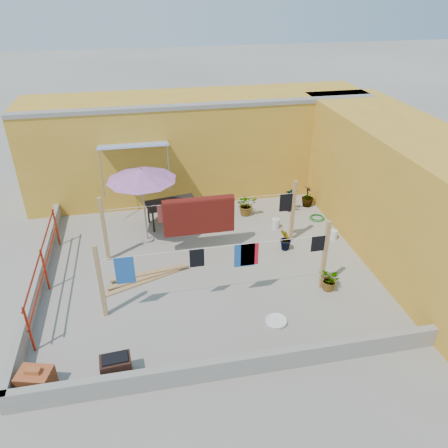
{
  "coord_description": "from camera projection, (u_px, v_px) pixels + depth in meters",
  "views": [
    {
      "loc": [
        -1.41,
        -9.11,
        6.48
      ],
      "look_at": [
        0.49,
        0.3,
        1.01
      ],
      "focal_mm": 35.0,
      "sensor_mm": 36.0,
      "label": 1
    }
  ],
  "objects": [
    {
      "name": "brazier",
      "position": [
        116.0,
        368.0,
        7.98
      ],
      "size": [
        0.58,
        0.41,
        0.5
      ],
      "color": "black",
      "rests_on": "ground"
    },
    {
      "name": "wall_back",
      "position": [
        198.0,
        144.0,
        14.49
      ],
      "size": [
        11.0,
        3.27,
        3.21
      ],
      "color": "gold",
      "rests_on": "ground"
    },
    {
      "name": "wall_right",
      "position": [
        404.0,
        192.0,
        11.31
      ],
      "size": [
        2.4,
        9.0,
        3.2
      ],
      "primitive_type": "cube",
      "color": "gold",
      "rests_on": "ground"
    },
    {
      "name": "outdoor_table",
      "position": [
        172.0,
        204.0,
        12.84
      ],
      "size": [
        1.6,
        1.01,
        0.7
      ],
      "color": "black",
      "rests_on": "ground"
    },
    {
      "name": "clothesline_rig",
      "position": [
        201.0,
        221.0,
        11.18
      ],
      "size": [
        5.09,
        2.35,
        1.8
      ],
      "color": "tan",
      "rests_on": "ground"
    },
    {
      "name": "patio_umbrella",
      "position": [
        141.0,
        175.0,
        11.3
      ],
      "size": [
        2.1,
        2.1,
        2.21
      ],
      "color": "gray",
      "rests_on": "ground"
    },
    {
      "name": "plant_right_b",
      "position": [
        286.0,
        239.0,
        11.68
      ],
      "size": [
        0.37,
        0.43,
        0.67
      ],
      "primitive_type": "imported",
      "rotation": [
        0.0,
        0.0,
        4.49
      ],
      "color": "#255B1A",
      "rests_on": "ground"
    },
    {
      "name": "white_basin",
      "position": [
        276.0,
        321.0,
        9.34
      ],
      "size": [
        0.48,
        0.48,
        0.08
      ],
      "color": "silver",
      "rests_on": "ground"
    },
    {
      "name": "plant_back_a",
      "position": [
        247.0,
        204.0,
        13.44
      ],
      "size": [
        0.63,
        0.55,
        0.69
      ],
      "primitive_type": "imported",
      "rotation": [
        0.0,
        0.0,
        -0.02
      ],
      "color": "#255B1A",
      "rests_on": "ground"
    },
    {
      "name": "brick_stack",
      "position": [
        36.0,
        381.0,
        7.75
      ],
      "size": [
        0.68,
        0.57,
        0.51
      ],
      "color": "#B05528",
      "rests_on": "ground"
    },
    {
      "name": "parapet_front",
      "position": [
        240.0,
        366.0,
        8.05
      ],
      "size": [
        8.3,
        0.16,
        0.44
      ],
      "primitive_type": "cube",
      "color": "gray",
      "rests_on": "ground"
    },
    {
      "name": "plant_right_c",
      "position": [
        330.0,
        280.0,
        10.2
      ],
      "size": [
        0.51,
        0.57,
        0.58
      ],
      "primitive_type": "imported",
      "rotation": [
        0.0,
        0.0,
        4.82
      ],
      "color": "#255B1A",
      "rests_on": "ground"
    },
    {
      "name": "parapet_left",
      "position": [
        39.0,
        277.0,
        10.4
      ],
      "size": [
        0.16,
        7.3,
        0.44
      ],
      "primitive_type": "cube",
      "color": "gray",
      "rests_on": "ground"
    },
    {
      "name": "green_hose",
      "position": [
        317.0,
        218.0,
        13.37
      ],
      "size": [
        0.47,
        0.47,
        0.07
      ],
      "color": "#186D1D",
      "rests_on": "ground"
    },
    {
      "name": "ground",
      "position": [
        208.0,
        266.0,
        11.21
      ],
      "size": [
        80.0,
        80.0,
        0.0
      ],
      "primitive_type": "plane",
      "color": "#9E998E",
      "rests_on": "ground"
    },
    {
      "name": "plant_back_b",
      "position": [
        308.0,
        196.0,
        13.96
      ],
      "size": [
        0.45,
        0.45,
        0.69
      ],
      "primitive_type": "imported",
      "rotation": [
        0.0,
        0.0,
        1.74
      ],
      "color": "#255B1A",
      "rests_on": "ground"
    },
    {
      "name": "plant_right_a",
      "position": [
        291.0,
        199.0,
        13.63
      ],
      "size": [
        0.47,
        0.35,
        0.82
      ],
      "primitive_type": "imported",
      "rotation": [
        0.0,
        0.0,
        3.01
      ],
      "color": "#255B1A",
      "rests_on": "ground"
    },
    {
      "name": "red_railing",
      "position": [
        44.0,
        264.0,
        10.02
      ],
      "size": [
        0.05,
        4.2,
        1.1
      ],
      "color": "#9F210F",
      "rests_on": "ground"
    },
    {
      "name": "water_jug_b",
      "position": [
        276.0,
        223.0,
        12.81
      ],
      "size": [
        0.22,
        0.22,
        0.34
      ],
      "color": "silver",
      "rests_on": "ground"
    },
    {
      "name": "water_jug_a",
      "position": [
        334.0,
        235.0,
        12.28
      ],
      "size": [
        0.2,
        0.2,
        0.31
      ],
      "color": "silver",
      "rests_on": "ground"
    },
    {
      "name": "lumber_pile",
      "position": [
        146.0,
        277.0,
        10.67
      ],
      "size": [
        2.04,
        0.86,
        0.12
      ],
      "color": "tan",
      "rests_on": "ground"
    }
  ]
}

